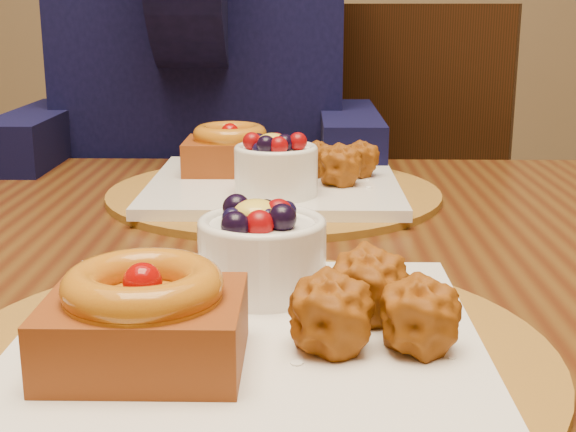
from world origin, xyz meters
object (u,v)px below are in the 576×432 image
Objects in this scene: dining_table at (266,336)px; diner at (202,44)px; place_setting_near at (245,323)px; place_setting_far at (272,177)px; chair_far at (349,269)px.

diner is at bearing 102.11° from dining_table.
diner is (-0.12, 0.78, 0.13)m from place_setting_near.
place_setting_far is 0.47m from chair_far.
place_setting_near is at bearing -76.81° from chair_far.
dining_table is 1.88× the size of diner.
chair_far is 0.44m from diner.
place_setting_far is 0.45× the size of diner.
place_setting_far is at bearing 90.69° from dining_table.
place_setting_far is 0.40m from diner.
chair_far is at bearing 31.83° from diner.
dining_table is at bearing -55.21° from diner.
chair_far is 1.14× the size of diner.
place_setting_far is at bearing -48.65° from diner.
dining_table is 0.24m from place_setting_near.
place_setting_near is 0.80m from diner.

